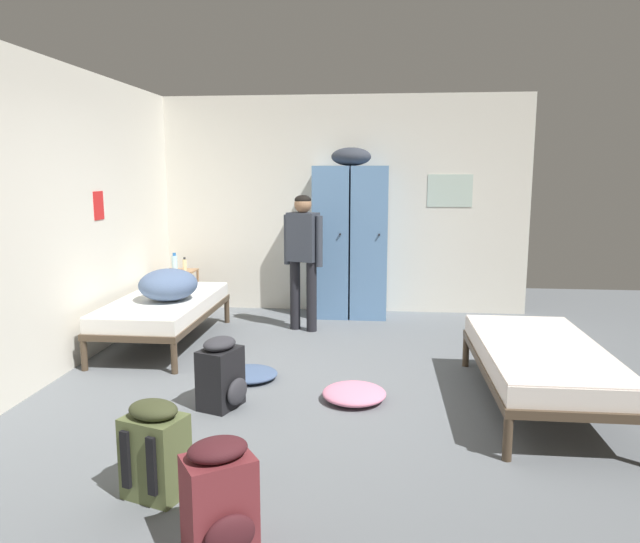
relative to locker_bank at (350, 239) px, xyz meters
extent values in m
plane|color=slate|center=(-0.14, -2.66, -0.97)|extent=(9.42, 9.42, 0.00)
cube|color=silver|center=(-0.14, 0.31, 0.39)|extent=(4.67, 0.06, 2.72)
cube|color=silver|center=(-2.44, -2.66, 0.39)|extent=(0.06, 5.88, 2.72)
cube|color=#B7CCBC|center=(1.22, 0.28, 0.58)|extent=(0.55, 0.01, 0.40)
cube|color=red|center=(-2.41, -1.63, 0.48)|extent=(0.01, 0.20, 0.28)
cube|color=#5B84B2|center=(-0.23, 0.00, -0.04)|extent=(0.44, 0.52, 1.85)
cylinder|color=black|center=(-0.11, -0.27, 0.08)|extent=(0.02, 0.03, 0.02)
cube|color=#5B84B2|center=(0.23, 0.00, -0.04)|extent=(0.44, 0.52, 1.85)
cylinder|color=black|center=(0.35, -0.27, 0.08)|extent=(0.02, 0.03, 0.02)
ellipsoid|color=#333842|center=(0.00, 0.00, 0.99)|extent=(0.48, 0.36, 0.22)
cylinder|color=#99704C|center=(-2.29, -0.30, -0.69)|extent=(0.03, 0.03, 0.55)
cylinder|color=#99704C|center=(-1.94, -0.30, -0.69)|extent=(0.03, 0.03, 0.55)
cylinder|color=#99704C|center=(-2.29, -0.03, -0.69)|extent=(0.03, 0.03, 0.55)
cylinder|color=#99704C|center=(-1.94, -0.03, -0.69)|extent=(0.03, 0.03, 0.55)
cube|color=#99704C|center=(-2.11, -0.16, -0.78)|extent=(0.38, 0.30, 0.02)
cube|color=#99704C|center=(-2.11, -0.16, -0.41)|extent=(0.38, 0.30, 0.02)
cylinder|color=#473828|center=(2.01, -1.87, -0.83)|extent=(0.06, 0.06, 0.28)
cylinder|color=#473828|center=(1.17, -1.87, -0.83)|extent=(0.06, 0.06, 0.28)
cylinder|color=#473828|center=(1.17, -3.71, -0.83)|extent=(0.06, 0.06, 0.28)
cube|color=#473828|center=(1.59, -2.79, -0.66)|extent=(0.90, 1.90, 0.06)
cube|color=silver|center=(1.59, -2.79, -0.56)|extent=(0.87, 1.84, 0.14)
cube|color=silver|center=(1.59, -2.79, -0.48)|extent=(0.86, 1.82, 0.01)
cylinder|color=#473828|center=(-2.28, -2.35, -0.83)|extent=(0.06, 0.06, 0.28)
cylinder|color=#473828|center=(-1.44, -2.35, -0.83)|extent=(0.06, 0.06, 0.28)
cylinder|color=#473828|center=(-2.28, -0.51, -0.83)|extent=(0.06, 0.06, 0.28)
cylinder|color=#473828|center=(-1.44, -0.51, -0.83)|extent=(0.06, 0.06, 0.28)
cube|color=#473828|center=(-1.86, -1.43, -0.66)|extent=(0.90, 1.90, 0.06)
cube|color=silver|center=(-1.86, -1.43, -0.56)|extent=(0.87, 1.84, 0.14)
cube|color=white|center=(-1.86, -1.43, -0.48)|extent=(0.86, 1.82, 0.01)
ellipsoid|color=slate|center=(-1.77, -1.54, -0.32)|extent=(0.58, 0.63, 0.32)
cylinder|color=black|center=(-0.39, -0.79, -0.57)|extent=(0.12, 0.12, 0.79)
cylinder|color=black|center=(-0.59, -0.71, -0.57)|extent=(0.12, 0.12, 0.79)
cube|color=#333842|center=(-0.49, -0.75, 0.09)|extent=(0.38, 0.30, 0.54)
cylinder|color=#333842|center=(-0.30, -0.82, 0.06)|extent=(0.08, 0.08, 0.56)
cylinder|color=#333842|center=(-0.68, -0.67, 0.06)|extent=(0.08, 0.08, 0.56)
sphere|color=#936B4C|center=(-0.49, -0.75, 0.46)|extent=(0.19, 0.19, 0.19)
ellipsoid|color=black|center=(-0.49, -0.75, 0.51)|extent=(0.18, 0.18, 0.11)
cylinder|color=#B2DBEA|center=(-2.19, -0.14, -0.31)|extent=(0.07, 0.07, 0.18)
cylinder|color=#2666B2|center=(-2.19, -0.14, -0.21)|extent=(0.04, 0.04, 0.04)
cylinder|color=beige|center=(-2.04, -0.20, -0.33)|extent=(0.05, 0.05, 0.14)
cylinder|color=black|center=(-2.04, -0.20, -0.25)|extent=(0.03, 0.03, 0.03)
cube|color=maroon|center=(-0.38, -4.74, -0.74)|extent=(0.40, 0.38, 0.46)
ellipsoid|color=#42191E|center=(-0.29, -4.87, -0.82)|extent=(0.24, 0.20, 0.20)
ellipsoid|color=#42191E|center=(-0.38, -4.74, -0.47)|extent=(0.36, 0.34, 0.10)
cube|color=black|center=(-0.52, -4.68, -0.72)|extent=(0.05, 0.05, 0.32)
cube|color=black|center=(-0.38, -4.58, -0.72)|extent=(0.05, 0.05, 0.32)
cube|color=#566038|center=(-0.85, -4.32, -0.74)|extent=(0.38, 0.33, 0.46)
ellipsoid|color=#383D23|center=(-0.80, -4.18, -0.82)|extent=(0.25, 0.15, 0.20)
ellipsoid|color=#383D23|center=(-0.85, -4.32, -0.47)|extent=(0.34, 0.30, 0.10)
cube|color=black|center=(-0.81, -4.48, -0.72)|extent=(0.06, 0.04, 0.32)
cube|color=black|center=(-0.98, -4.42, -0.72)|extent=(0.06, 0.04, 0.32)
cube|color=black|center=(-0.83, -3.05, -0.74)|extent=(0.34, 0.38, 0.46)
ellipsoid|color=#2D2D33|center=(-0.69, -3.10, -0.82)|extent=(0.16, 0.25, 0.20)
ellipsoid|color=#2D2D33|center=(-0.83, -3.05, -0.47)|extent=(0.30, 0.35, 0.10)
cube|color=black|center=(-0.99, -3.09, -0.72)|extent=(0.04, 0.06, 0.32)
cube|color=black|center=(-0.93, -2.92, -0.72)|extent=(0.04, 0.06, 0.32)
ellipsoid|color=pink|center=(0.18, -2.82, -0.91)|extent=(0.50, 0.51, 0.11)
ellipsoid|color=#42567A|center=(-0.76, -2.42, -0.92)|extent=(0.51, 0.48, 0.09)
camera|label=1|loc=(0.36, -7.27, 0.80)|focal=33.38mm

